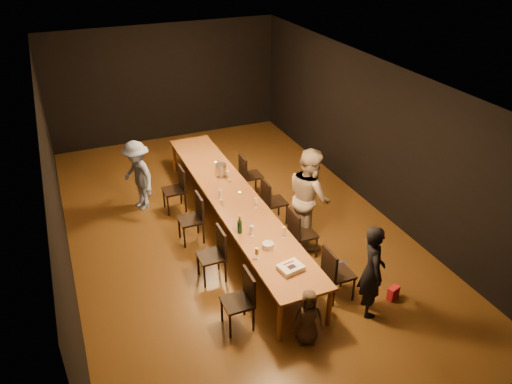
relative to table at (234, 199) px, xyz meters
name	(u,v)px	position (x,y,z in m)	size (l,w,h in m)	color
ground	(234,230)	(0.00, 0.00, -0.70)	(10.00, 10.00, 0.00)	#432810
room_shell	(232,130)	(0.00, 0.00, 1.38)	(6.04, 10.04, 3.02)	black
table	(234,199)	(0.00, 0.00, 0.00)	(0.90, 6.00, 0.75)	brown
chair_right_0	(339,273)	(0.85, -2.40, -0.24)	(0.42, 0.42, 0.93)	black
chair_right_1	(303,233)	(0.85, -1.20, -0.24)	(0.42, 0.42, 0.93)	black
chair_right_2	(275,201)	(0.85, 0.00, -0.24)	(0.42, 0.42, 0.93)	black
chair_right_3	(251,175)	(0.85, 1.20, -0.24)	(0.42, 0.42, 0.93)	black
chair_left_0	(237,302)	(-0.85, -2.40, -0.24)	(0.42, 0.42, 0.93)	black
chair_left_1	(211,256)	(-0.85, -1.20, -0.24)	(0.42, 0.42, 0.93)	black
chair_left_2	(190,219)	(-0.85, 0.00, -0.24)	(0.42, 0.42, 0.93)	black
chair_left_3	(174,190)	(-0.85, 1.20, -0.24)	(0.42, 0.42, 0.93)	black
woman_birthday	(372,271)	(1.11, -2.86, 0.06)	(0.56, 0.37, 1.53)	black
woman_tan	(309,197)	(1.15, -0.81, 0.23)	(0.90, 0.70, 1.86)	tan
man_blue	(138,176)	(-1.47, 1.57, 0.04)	(0.96, 0.55, 1.48)	#8499CC
child	(308,317)	(-0.04, -3.06, -0.26)	(0.44, 0.28, 0.89)	#453526
gift_bag_red	(393,293)	(1.63, -2.81, -0.59)	(0.20, 0.11, 0.23)	red
gift_bag_blue	(339,271)	(1.11, -2.02, -0.56)	(0.22, 0.15, 0.28)	#2746AB
birthday_cake	(291,268)	(0.02, -2.36, 0.09)	(0.40, 0.34, 0.08)	white
plate_stack	(268,246)	(-0.08, -1.74, 0.10)	(0.18, 0.18, 0.10)	silver
champagne_bottle	(240,224)	(-0.32, -1.15, 0.22)	(0.08, 0.08, 0.33)	black
ice_bucket	(221,170)	(0.07, 0.92, 0.17)	(0.22, 0.22, 0.25)	#AAAAAF
wineglass_0	(257,254)	(-0.34, -1.93, 0.15)	(0.06, 0.06, 0.21)	beige
wineglass_1	(284,232)	(0.29, -1.57, 0.15)	(0.06, 0.06, 0.21)	beige
wineglass_2	(252,231)	(-0.18, -1.33, 0.15)	(0.06, 0.06, 0.21)	silver
wineglass_3	(256,203)	(0.23, -0.53, 0.15)	(0.06, 0.06, 0.21)	beige
wineglass_4	(221,195)	(-0.25, -0.01, 0.15)	(0.06, 0.06, 0.21)	silver
wineglass_5	(228,176)	(0.13, 0.65, 0.15)	(0.06, 0.06, 0.21)	silver
tealight_near	(299,267)	(0.15, -2.37, 0.06)	(0.05, 0.05, 0.03)	#B2B7B2
tealight_mid	(240,193)	(0.15, 0.06, 0.06)	(0.05, 0.05, 0.03)	#B2B7B2
tealight_far	(216,163)	(0.15, 1.47, 0.06)	(0.05, 0.05, 0.03)	#B2B7B2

